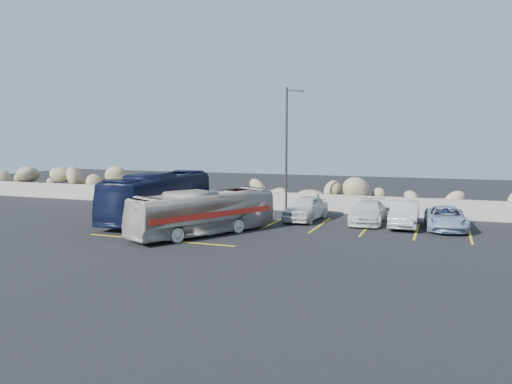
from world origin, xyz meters
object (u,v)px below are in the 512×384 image
(tour_coach, at_px, (159,196))
(car_d, at_px, (446,218))
(lamppost, at_px, (287,148))
(vintage_bus, at_px, (204,213))
(car_b, at_px, (404,214))
(car_c, at_px, (368,212))
(car_a, at_px, (306,208))

(tour_coach, bearing_deg, car_d, 5.38)
(tour_coach, relative_size, car_d, 2.28)
(lamppost, height_order, vintage_bus, lamppost)
(car_b, distance_m, car_d, 2.16)
(tour_coach, relative_size, car_b, 2.38)
(car_c, bearing_deg, tour_coach, -166.60)
(lamppost, relative_size, car_c, 1.81)
(car_b, height_order, car_d, car_b)
(lamppost, xyz_separation_m, vintage_bus, (-2.17, -7.26, -3.16))
(tour_coach, bearing_deg, vintage_bus, -39.24)
(car_a, xyz_separation_m, car_d, (7.86, -0.27, -0.12))
(lamppost, bearing_deg, car_c, -9.32)
(lamppost, distance_m, car_d, 10.16)
(vintage_bus, distance_m, car_c, 9.76)
(lamppost, height_order, car_a, lamppost)
(tour_coach, bearing_deg, lamppost, 25.96)
(car_d, bearing_deg, car_a, 172.94)
(vintage_bus, height_order, car_b, vintage_bus)
(lamppost, relative_size, car_b, 1.89)
(vintage_bus, bearing_deg, car_a, 86.60)
(car_b, height_order, car_c, car_b)
(vintage_bus, distance_m, car_d, 12.98)
(car_a, bearing_deg, car_c, 8.12)
(tour_coach, height_order, car_d, tour_coach)
(car_b, bearing_deg, vintage_bus, -148.56)
(lamppost, bearing_deg, car_a, -35.56)
(lamppost, distance_m, tour_coach, 8.40)
(car_d, bearing_deg, tour_coach, -176.28)
(car_b, bearing_deg, car_c, 166.65)
(car_b, bearing_deg, tour_coach, -170.64)
(lamppost, xyz_separation_m, tour_coach, (-6.87, -3.87, -2.89))
(lamppost, height_order, car_d, lamppost)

